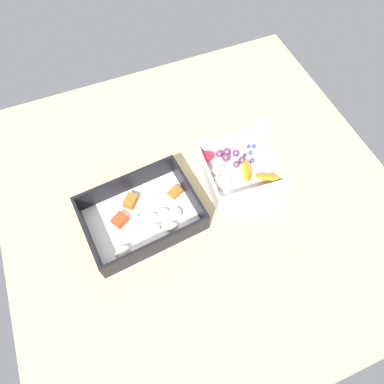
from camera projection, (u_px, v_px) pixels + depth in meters
table_surface at (200, 197)px, 74.00cm from camera, size 80.00×80.00×2.00cm
pasta_container at (142, 217)px, 68.74cm from camera, size 23.08×17.92×5.62cm
fruit_bowl at (239, 170)px, 74.00cm from camera, size 15.81×15.48×5.39cm
paper_cup_liner at (263, 125)px, 81.46cm from camera, size 3.83×3.83×1.65cm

